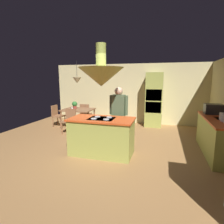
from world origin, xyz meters
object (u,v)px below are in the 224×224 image
person_at_island (119,113)px  chair_at_corner (57,114)px  dining_table (78,111)px  chair_facing_island (70,119)px  potted_plant_on_table (75,105)px  cup_on_table (72,109)px  oven_tower (154,100)px  canister_tea (222,116)px  microwave_on_counter (213,109)px  chair_by_back_wall (86,112)px  kitchen_island (102,136)px  canister_sugar (224,117)px

person_at_island → chair_at_corner: size_ratio=1.95×
dining_table → chair_facing_island: bearing=-90.0°
potted_plant_on_table → cup_on_table: potted_plant_on_table is taller
oven_tower → chair_at_corner: (-3.75, -1.14, -0.58)m
oven_tower → cup_on_table: size_ratio=24.03×
canister_tea → microwave_on_counter: bearing=90.0°
oven_tower → chair_by_back_wall: bearing=-170.8°
oven_tower → chair_by_back_wall: oven_tower is taller
dining_table → cup_on_table: size_ratio=12.69×
potted_plant_on_table → microwave_on_counter: 4.72m
dining_table → potted_plant_on_table: bearing=-171.7°
chair_facing_island → chair_at_corner: (-0.95, 0.69, 0.00)m
person_at_island → potted_plant_on_table: bearing=146.5°
chair_at_corner → cup_on_table: (0.82, -0.23, 0.30)m
cup_on_table → microwave_on_counter: microwave_on_counter is taller
dining_table → cup_on_table: bearing=-119.0°
potted_plant_on_table → cup_on_table: (-0.00, -0.22, -0.12)m
cup_on_table → microwave_on_counter: bearing=-5.3°
oven_tower → chair_by_back_wall: size_ratio=2.49×
oven_tower → chair_facing_island: 3.40m
kitchen_island → oven_tower: bearing=71.3°
canister_sugar → chair_at_corner: bearing=163.3°
canister_tea → chair_facing_island: bearing=170.3°
kitchen_island → dining_table: kitchen_island is taller
chair_at_corner → microwave_on_counter: microwave_on_counter is taller
kitchen_island → cup_on_table: (-1.83, 1.87, 0.33)m
potted_plant_on_table → canister_sugar: size_ratio=1.50×
chair_facing_island → canister_sugar: 4.67m
potted_plant_on_table → canister_tea: (4.67, -1.45, 0.10)m
potted_plant_on_table → microwave_on_counter: microwave_on_counter is taller
dining_table → chair_at_corner: (-0.95, -0.00, -0.16)m
oven_tower → microwave_on_counter: oven_tower is taller
oven_tower → chair_at_corner: 3.96m
chair_at_corner → cup_on_table: chair_at_corner is taller
kitchen_island → person_at_island: size_ratio=0.96×
chair_at_corner → oven_tower: bearing=-73.0°
chair_facing_island → person_at_island: bearing=-19.9°
canister_sugar → chair_by_back_wall: bearing=152.8°
oven_tower → chair_at_corner: oven_tower is taller
canister_sugar → dining_table: bearing=160.1°
person_at_island → chair_at_corner: (-2.92, 1.40, -0.47)m
microwave_on_counter → chair_at_corner: bearing=173.0°
chair_facing_island → chair_by_back_wall: bearing=90.0°
chair_by_back_wall → oven_tower: bearing=-170.8°
dining_table → canister_sugar: 4.84m
chair_facing_island → potted_plant_on_table: size_ratio=2.90×
oven_tower → chair_facing_island: size_ratio=2.49×
chair_facing_island → chair_at_corner: 1.17m
cup_on_table → oven_tower: bearing=25.2°
cup_on_table → chair_facing_island: bearing=-74.1°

